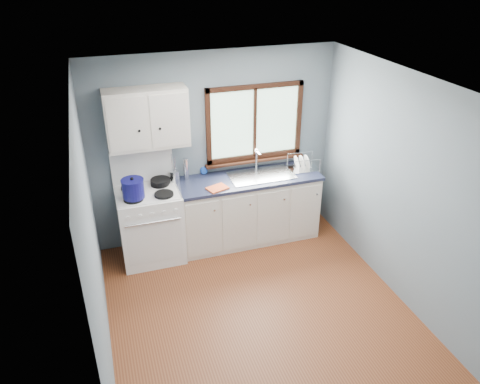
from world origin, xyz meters
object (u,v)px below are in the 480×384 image
object	(u,v)px
utensil_crock	(175,176)
dish_rack	(303,165)
stockpot	(133,188)
skillet	(161,181)
base_cabinets	(248,211)
sink	(261,180)
gas_range	(150,223)
thermos	(186,169)

from	to	relation	value
utensil_crock	dish_rack	world-z (taller)	utensil_crock
stockpot	utensil_crock	world-z (taller)	utensil_crock
skillet	stockpot	world-z (taller)	stockpot
base_cabinets	sink	bearing A→B (deg)	-0.13
sink	utensil_crock	xyz separation A→B (m)	(-1.11, 0.17, 0.14)
gas_range	base_cabinets	size ratio (longest dim) A/B	0.74
gas_range	dish_rack	distance (m)	2.14
gas_range	skillet	size ratio (longest dim) A/B	3.51
skillet	base_cabinets	bearing A→B (deg)	-21.07
base_cabinets	gas_range	bearing A→B (deg)	-179.18
base_cabinets	stockpot	xyz separation A→B (m)	(-1.47, -0.17, 0.67)
gas_range	skillet	xyz separation A→B (m)	(0.19, 0.14, 0.49)
gas_range	utensil_crock	distance (m)	0.66
gas_range	skillet	bearing A→B (deg)	35.46
gas_range	thermos	xyz separation A→B (m)	(0.53, 0.21, 0.57)
sink	stockpot	xyz separation A→B (m)	(-1.65, -0.17, 0.22)
sink	thermos	size ratio (longest dim) A/B	2.91
base_cabinets	sink	world-z (taller)	sink
thermos	dish_rack	distance (m)	1.56
gas_range	base_cabinets	distance (m)	1.31
base_cabinets	thermos	world-z (taller)	thermos
sink	base_cabinets	bearing A→B (deg)	179.87
gas_range	dish_rack	size ratio (longest dim) A/B	3.45
stockpot	skillet	bearing A→B (deg)	38.16
gas_range	stockpot	xyz separation A→B (m)	(-0.17, -0.15, 0.58)
stockpot	gas_range	bearing A→B (deg)	40.99
stockpot	utensil_crock	bearing A→B (deg)	31.37
stockpot	sink	bearing A→B (deg)	5.72
utensil_crock	stockpot	bearing A→B (deg)	-148.63
skillet	thermos	world-z (taller)	thermos
gas_range	stockpot	bearing A→B (deg)	-139.01
dish_rack	stockpot	bearing A→B (deg)	-171.35
stockpot	dish_rack	bearing A→B (deg)	4.70
sink	gas_range	bearing A→B (deg)	-179.29
utensil_crock	thermos	distance (m)	0.17
utensil_crock	dish_rack	size ratio (longest dim) A/B	0.97
skillet	stockpot	distance (m)	0.47
gas_range	thermos	distance (m)	0.81
gas_range	dish_rack	bearing A→B (deg)	1.03
sink	utensil_crock	world-z (taller)	utensil_crock
gas_range	stockpot	distance (m)	0.62
base_cabinets	skillet	size ratio (longest dim) A/B	4.77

